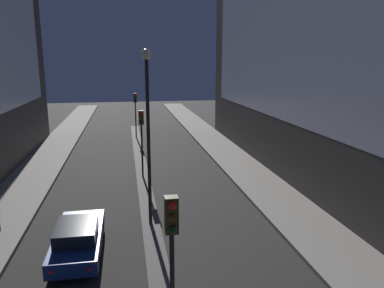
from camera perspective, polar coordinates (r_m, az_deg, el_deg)
name	(u,v)px	position (r m, az deg, el deg)	size (l,w,h in m)	color
median_strip	(142,172)	(26.18, -7.63, -4.21)	(0.86, 37.04, 0.12)	#56544F
traffic_light_near	(172,243)	(9.21, -3.08, -14.83)	(0.32, 0.42, 4.36)	black
traffic_light_mid	(142,129)	(24.14, -7.70, 2.35)	(0.32, 0.42, 4.36)	black
traffic_light_far	(135,105)	(37.12, -8.64, 5.88)	(0.32, 0.42, 4.36)	black
street_lamp	(148,115)	(16.65, -6.74, 4.46)	(0.46, 0.46, 7.95)	black
car_left_lane	(78,238)	(15.87, -16.97, -13.54)	(1.79, 4.69, 1.42)	navy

